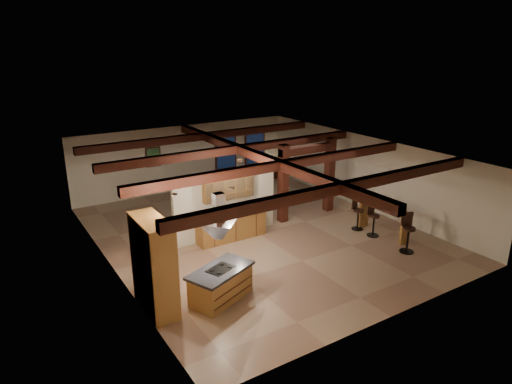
% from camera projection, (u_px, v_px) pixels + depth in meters
% --- Properties ---
extents(ground, '(12.00, 12.00, 0.00)m').
position_uv_depth(ground, '(258.00, 233.00, 15.90)').
color(ground, tan).
rests_on(ground, ground).
extents(room_walls, '(12.00, 12.00, 12.00)m').
position_uv_depth(room_walls, '(258.00, 185.00, 15.34)').
color(room_walls, white).
rests_on(room_walls, ground).
extents(ceiling_beams, '(10.00, 12.00, 0.28)m').
position_uv_depth(ceiling_beams, '(258.00, 156.00, 15.03)').
color(ceiling_beams, '#38180E').
rests_on(ceiling_beams, room_walls).
extents(timber_posts, '(2.50, 0.30, 2.90)m').
position_uv_depth(timber_posts, '(307.00, 171.00, 17.01)').
color(timber_posts, '#38180E').
rests_on(timber_posts, ground).
extents(partition_wall, '(3.80, 0.18, 2.20)m').
position_uv_depth(partition_wall, '(225.00, 205.00, 15.44)').
color(partition_wall, white).
rests_on(partition_wall, ground).
extents(pantry_cabinet, '(0.67, 1.60, 2.40)m').
position_uv_depth(pantry_cabinet, '(154.00, 265.00, 11.06)').
color(pantry_cabinet, '#A26834').
rests_on(pantry_cabinet, ground).
extents(back_counter, '(2.50, 0.66, 0.94)m').
position_uv_depth(back_counter, '(231.00, 226.00, 15.33)').
color(back_counter, '#A26834').
rests_on(back_counter, ground).
extents(upper_display_cabinet, '(1.80, 0.36, 0.95)m').
position_uv_depth(upper_display_cabinet, '(228.00, 185.00, 15.06)').
color(upper_display_cabinet, '#A26834').
rests_on(upper_display_cabinet, partition_wall).
extents(range_hood, '(1.10, 1.10, 1.40)m').
position_uv_depth(range_hood, '(219.00, 236.00, 11.30)').
color(range_hood, silver).
rests_on(range_hood, room_walls).
extents(back_windows, '(2.70, 0.07, 1.70)m').
position_uv_depth(back_windows, '(241.00, 149.00, 21.60)').
color(back_windows, '#38180E').
rests_on(back_windows, room_walls).
extents(framed_art, '(0.65, 0.05, 0.85)m').
position_uv_depth(framed_art, '(153.00, 157.00, 19.36)').
color(framed_art, '#38180E').
rests_on(framed_art, room_walls).
extents(recessed_cans, '(3.16, 2.46, 0.03)m').
position_uv_depth(recessed_cans, '(217.00, 179.00, 12.16)').
color(recessed_cans, silver).
rests_on(recessed_cans, room_walls).
extents(kitchen_island, '(1.99, 1.54, 0.88)m').
position_uv_depth(kitchen_island, '(221.00, 284.00, 11.72)').
color(kitchen_island, '#A26834').
rests_on(kitchen_island, ground).
extents(dining_table, '(2.04, 1.64, 0.63)m').
position_uv_depth(dining_table, '(236.00, 199.00, 18.39)').
color(dining_table, '#3A1E0E').
rests_on(dining_table, ground).
extents(sofa, '(1.96, 1.13, 0.54)m').
position_uv_depth(sofa, '(245.00, 180.00, 21.08)').
color(sofa, black).
rests_on(sofa, ground).
extents(microwave, '(0.41, 0.29, 0.22)m').
position_uv_depth(microwave, '(254.00, 205.00, 15.60)').
color(microwave, silver).
rests_on(microwave, back_counter).
extents(bar_counter, '(0.60, 2.00, 1.03)m').
position_uv_depth(bar_counter, '(384.00, 216.00, 15.58)').
color(bar_counter, '#A26834').
rests_on(bar_counter, ground).
extents(side_table, '(0.50, 0.50, 0.57)m').
position_uv_depth(side_table, '(272.00, 172.00, 22.33)').
color(side_table, '#38180E').
rests_on(side_table, ground).
extents(table_lamp, '(0.25, 0.25, 0.30)m').
position_uv_depth(table_lamp, '(272.00, 162.00, 22.17)').
color(table_lamp, black).
rests_on(table_lamp, side_table).
extents(bar_stool_a, '(0.48, 0.49, 1.28)m').
position_uv_depth(bar_stool_a, '(408.00, 233.00, 14.33)').
color(bar_stool_a, black).
rests_on(bar_stool_a, ground).
extents(bar_stool_b, '(0.41, 0.41, 1.17)m').
position_uv_depth(bar_stool_b, '(373.00, 219.00, 15.55)').
color(bar_stool_b, black).
rests_on(bar_stool_b, ground).
extents(bar_stool_c, '(0.41, 0.43, 1.14)m').
position_uv_depth(bar_stool_c, '(357.00, 214.00, 16.09)').
color(bar_stool_c, black).
rests_on(bar_stool_c, ground).
extents(dining_chairs, '(2.18, 2.18, 1.15)m').
position_uv_depth(dining_chairs, '(236.00, 193.00, 18.30)').
color(dining_chairs, '#38180E').
rests_on(dining_chairs, ground).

